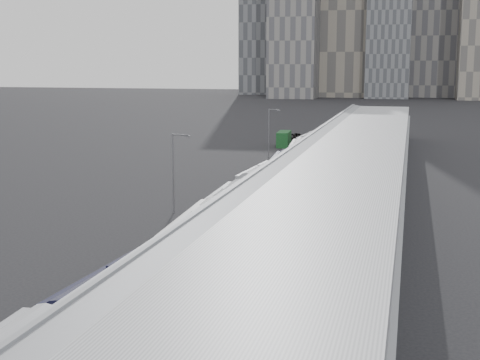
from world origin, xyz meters
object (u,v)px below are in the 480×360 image
(bus_4, at_px, (262,183))
(street_lamp_far, at_px, (270,129))
(bus_5, at_px, (281,170))
(bus_7, at_px, (312,145))
(street_lamp_near, at_px, (175,167))
(bus_6, at_px, (299,155))
(shipping_container, at_px, (284,139))
(bus_1, at_px, (114,301))
(bus_3, at_px, (226,210))
(bus_2, at_px, (197,240))
(suv, at_px, (297,137))

(bus_4, relative_size, street_lamp_far, 1.55)
(bus_5, xyz_separation_m, bus_7, (0.15, 28.63, 0.13))
(street_lamp_near, relative_size, street_lamp_far, 1.03)
(bus_6, height_order, shipping_container, bus_6)
(bus_1, bearing_deg, shipping_container, 98.19)
(bus_3, xyz_separation_m, shipping_container, (-6.35, 65.29, -0.06))
(bus_2, height_order, suv, bus_2)
(bus_4, bearing_deg, bus_7, 93.26)
(bus_7, height_order, street_lamp_far, street_lamp_far)
(suv, bearing_deg, bus_6, -99.89)
(street_lamp_far, relative_size, shipping_container, 1.31)
(street_lamp_near, bearing_deg, bus_1, -77.06)
(bus_2, relative_size, bus_4, 1.07)
(bus_3, height_order, bus_4, bus_4)
(bus_3, bearing_deg, suv, 92.52)
(bus_1, distance_m, street_lamp_far, 76.92)
(bus_3, xyz_separation_m, suv, (-5.61, 76.21, -0.78))
(street_lamp_near, distance_m, street_lamp_far, 45.76)
(bus_1, height_order, bus_7, bus_7)
(bus_1, xyz_separation_m, suv, (-5.88, 103.13, -0.78))
(bus_1, height_order, bus_5, bus_5)
(bus_4, xyz_separation_m, suv, (-5.84, 60.47, -0.83))
(bus_3, relative_size, bus_6, 0.94)
(bus_2, distance_m, street_lamp_near, 18.36)
(bus_7, height_order, suv, bus_7)
(bus_3, height_order, bus_6, bus_6)
(street_lamp_far, bearing_deg, suv, 89.38)
(bus_3, bearing_deg, street_lamp_near, 148.37)
(bus_1, relative_size, bus_5, 0.98)
(bus_3, distance_m, bus_6, 41.65)
(shipping_container, relative_size, suv, 1.17)
(bus_7, distance_m, street_lamp_near, 51.73)
(street_lamp_near, bearing_deg, bus_5, 71.72)
(bus_4, relative_size, suv, 2.39)
(bus_2, height_order, street_lamp_near, street_lamp_near)
(bus_7, xyz_separation_m, suv, (-6.35, 21.21, -0.93))
(bus_6, relative_size, shipping_container, 2.07)
(bus_2, relative_size, bus_5, 1.09)
(street_lamp_far, height_order, suv, street_lamp_far)
(street_lamp_far, distance_m, suv, 26.85)
(bus_5, height_order, bus_6, bus_6)
(bus_3, distance_m, suv, 76.42)
(bus_1, bearing_deg, bus_7, 93.76)
(bus_4, distance_m, bus_5, 10.63)
(bus_4, height_order, suv, bus_4)
(bus_2, xyz_separation_m, shipping_container, (-7.30, 77.66, -0.23))
(bus_2, bearing_deg, bus_7, 86.95)
(bus_7, height_order, shipping_container, bus_7)
(shipping_container, bearing_deg, bus_4, -86.07)
(bus_5, distance_m, bus_6, 15.28)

